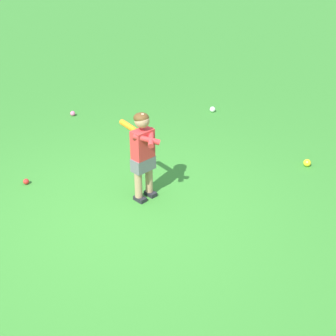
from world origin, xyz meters
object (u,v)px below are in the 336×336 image
play_ball_near_batter (307,163)px  child_batter (143,149)px  play_ball_behind_batter (26,182)px  play_ball_midfield (213,109)px  play_ball_far_right (73,113)px

play_ball_near_batter → child_batter: bearing=-53.0°
child_batter → play_ball_behind_batter: 1.66m
child_batter → play_ball_near_batter: 2.40m
play_ball_near_batter → play_ball_midfield: bearing=-134.6°
child_batter → play_ball_midfield: child_batter is taller
play_ball_near_batter → play_ball_behind_batter: play_ball_near_batter is taller
play_ball_near_batter → play_ball_behind_batter: size_ratio=1.40×
play_ball_behind_batter → play_ball_far_right: bearing=-166.3°
play_ball_near_batter → play_ball_midfield: (-1.63, -1.66, -0.00)m
play_ball_behind_batter → play_ball_midfield: size_ratio=0.75×
play_ball_far_right → play_ball_near_batter: bearing=79.4°
play_ball_far_right → child_batter: bearing=44.3°
play_ball_far_right → play_ball_behind_batter: bearing=13.7°
child_batter → play_ball_near_batter: (-1.40, 1.86, -0.60)m
play_ball_near_batter → play_ball_behind_batter: (1.54, -3.39, -0.01)m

